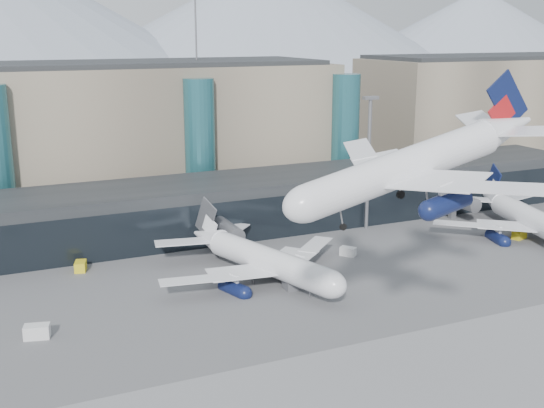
{
  "coord_description": "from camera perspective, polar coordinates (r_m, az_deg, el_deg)",
  "views": [
    {
      "loc": [
        -39.28,
        -60.85,
        37.41
      ],
      "look_at": [
        2.61,
        32.0,
        11.46
      ],
      "focal_mm": 45.0,
      "sensor_mm": 36.0,
      "label": 1
    }
  ],
  "objects": [
    {
      "name": "ground",
      "position": [
        81.52,
        7.8,
        -13.17
      ],
      "size": [
        900.0,
        900.0,
        0.0
      ],
      "primitive_type": "plane",
      "color": "#515154",
      "rests_on": "ground"
    },
    {
      "name": "concourse",
      "position": [
        129.05,
        -5.77,
        -0.34
      ],
      "size": [
        170.0,
        27.0,
        10.0
      ],
      "color": "black",
      "rests_on": "ground"
    },
    {
      "name": "terminal_main",
      "position": [
        153.11,
        -18.76,
        5.29
      ],
      "size": [
        130.0,
        30.0,
        31.0
      ],
      "color": "gray",
      "rests_on": "ground"
    },
    {
      "name": "terminal_east",
      "position": [
        203.14,
        17.44,
        7.44
      ],
      "size": [
        70.0,
        30.0,
        31.0
      ],
      "color": "gray",
      "rests_on": "ground"
    },
    {
      "name": "teal_towers",
      "position": [
        139.01,
        -13.91,
        4.18
      ],
      "size": [
        116.4,
        19.4,
        46.0
      ],
      "color": "#26616B",
      "rests_on": "ground"
    },
    {
      "name": "mountain_ridge",
      "position": [
        444.38,
        -17.74,
        14.72
      ],
      "size": [
        910.0,
        400.0,
        110.0
      ],
      "color": "gray",
      "rests_on": "ground"
    },
    {
      "name": "lightmast_mid",
      "position": [
        131.06,
        8.08,
        4.05
      ],
      "size": [
        3.0,
        1.2,
        25.6
      ],
      "color": "slate",
      "rests_on": "ground"
    },
    {
      "name": "hero_jet",
      "position": [
        70.92,
        12.79,
        4.25
      ],
      "size": [
        31.56,
        32.37,
        10.43
      ],
      "rotation": [
        0.0,
        -0.22,
        0.04
      ],
      "color": "silver",
      "rests_on": "ground"
    },
    {
      "name": "jet_parked_mid",
      "position": [
        106.35,
        -1.49,
        -3.78
      ],
      "size": [
        34.74,
        36.47,
        11.71
      ],
      "rotation": [
        0.0,
        0.0,
        1.87
      ],
      "color": "silver",
      "rests_on": "ground"
    },
    {
      "name": "jet_parked_right",
      "position": [
        136.84,
        20.44,
        -0.47
      ],
      "size": [
        37.08,
        38.47,
        12.35
      ],
      "rotation": [
        0.0,
        0.0,
        1.31
      ],
      "color": "silver",
      "rests_on": "ground"
    },
    {
      "name": "veh_a",
      "position": [
        91.58,
        -19.07,
        -10.05
      ],
      "size": [
        3.46,
        2.47,
        1.76
      ],
      "primitive_type": "cube",
      "rotation": [
        0.0,
        0.0,
        -0.25
      ],
      "color": "silver",
      "rests_on": "ground"
    },
    {
      "name": "veh_b",
      "position": [
        113.83,
        -15.72,
        -5.03
      ],
      "size": [
        2.37,
        3.1,
        1.58
      ],
      "primitive_type": "cube",
      "rotation": [
        0.0,
        0.0,
        1.29
      ],
      "color": "gold",
      "rests_on": "ground"
    },
    {
      "name": "veh_c",
      "position": [
        102.5,
        2.12,
        -6.44
      ],
      "size": [
        4.11,
        2.19,
        2.27
      ],
      "primitive_type": "cube",
      "rotation": [
        0.0,
        0.0,
        0.01
      ],
      "color": "#4B4C50",
      "rests_on": "ground"
    },
    {
      "name": "veh_e",
      "position": [
        134.27,
        19.98,
        -2.41
      ],
      "size": [
        3.21,
        2.4,
        1.62
      ],
      "primitive_type": "cube",
      "rotation": [
        0.0,
        0.0,
        0.31
      ],
      "color": "gold",
      "rests_on": "ground"
    },
    {
      "name": "veh_g",
      "position": [
        117.57,
        6.37,
        -3.96
      ],
      "size": [
        2.78,
        2.98,
        1.51
      ],
      "primitive_type": "cube",
      "rotation": [
        0.0,
        0.0,
        -0.91
      ],
      "color": "silver",
      "rests_on": "ground"
    }
  ]
}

